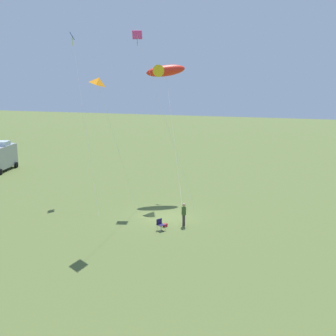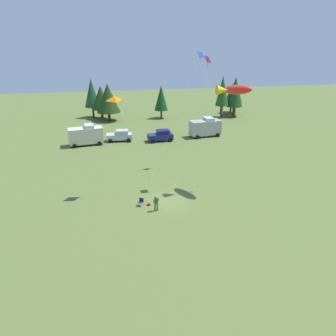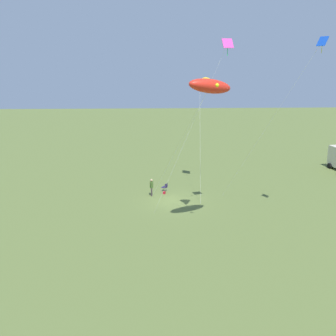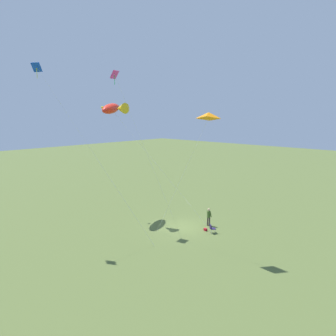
{
  "view_description": "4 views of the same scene",
  "coord_description": "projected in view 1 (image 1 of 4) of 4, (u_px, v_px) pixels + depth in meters",
  "views": [
    {
      "loc": [
        -33.72,
        -9.93,
        11.4
      ],
      "look_at": [
        -1.29,
        -0.63,
        4.24
      ],
      "focal_mm": 50.0,
      "sensor_mm": 36.0,
      "label": 1
    },
    {
      "loc": [
        -5.93,
        -30.9,
        16.38
      ],
      "look_at": [
        -0.28,
        -1.24,
        4.29
      ],
      "focal_mm": 35.0,
      "sensor_mm": 36.0,
      "label": 2
    },
    {
      "loc": [
        35.47,
        -1.96,
        12.8
      ],
      "look_at": [
        -2.71,
        -0.26,
        2.57
      ],
      "focal_mm": 42.0,
      "sensor_mm": 36.0,
      "label": 3
    },
    {
      "loc": [
        -19.47,
        22.92,
        10.77
      ],
      "look_at": [
        0.35,
        1.69,
        5.91
      ],
      "focal_mm": 35.0,
      "sensor_mm": 36.0,
      "label": 4
    }
  ],
  "objects": [
    {
      "name": "ground_plane",
      "position": [
        165.0,
        217.0,
        36.75
      ],
      "size": [
        160.0,
        160.0,
        0.0
      ],
      "primitive_type": "plane",
      "color": "#546430"
    },
    {
      "name": "person_kite_flyer",
      "position": [
        184.0,
        213.0,
        34.47
      ],
      "size": [
        0.63,
        0.36,
        1.74
      ],
      "rotation": [
        0.0,
        0.0,
        4.65
      ],
      "color": "#3B3033",
      "rests_on": "ground"
    },
    {
      "name": "folding_chair",
      "position": [
        160.0,
        224.0,
        33.66
      ],
      "size": [
        0.67,
        0.67,
        0.82
      ],
      "rotation": [
        0.0,
        0.0,
        4.11
      ],
      "color": "#221A46",
      "rests_on": "ground"
    },
    {
      "name": "backpack_on_grass",
      "position": [
        165.0,
        225.0,
        34.46
      ],
      "size": [
        0.37,
        0.3,
        0.22
      ],
      "primitive_type": "cube",
      "rotation": [
        0.0,
        0.0,
        5.99
      ],
      "color": "maroon",
      "rests_on": "ground"
    },
    {
      "name": "kite_large_fish",
      "position": [
        164.0,
        71.0,
        41.99
      ],
      "size": [
        10.71,
        6.05,
        11.96
      ],
      "color": "red",
      "rests_on": "ground"
    },
    {
      "name": "kite_diamond_rainbow",
      "position": [
        140.0,
        43.0,
        39.47
      ],
      "size": [
        2.42,
        6.08,
        14.58
      ],
      "color": "#E0399F",
      "rests_on": "ground"
    },
    {
      "name": "kite_diamond_blue",
      "position": [
        73.0,
        45.0,
        42.08
      ],
      "size": [
        7.88,
        5.88,
        14.67
      ],
      "color": "blue",
      "rests_on": "ground"
    },
    {
      "name": "kite_delta_orange",
      "position": [
        99.0,
        82.0,
        30.67
      ],
      "size": [
        6.7,
        1.38,
        10.96
      ],
      "color": "orange",
      "rests_on": "ground"
    }
  ]
}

